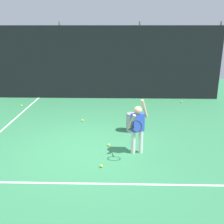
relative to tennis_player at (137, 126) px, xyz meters
The scene contains 13 objects.
ground_plane 1.46m from the tennis_player, behind, with size 20.00×20.00×0.00m, color #2D7247.
court_line_baseline 2.01m from the tennis_player, 132.18° to the right, with size 9.00×0.05×0.00m, color white.
back_fence_windscreen 5.56m from the tennis_player, 103.24° to the left, with size 10.14×0.08×3.05m, color black.
fence_post_1 6.21m from the tennis_player, 118.16° to the left, with size 0.09×0.09×3.20m, color slate.
fence_post_2 5.50m from the tennis_player, 86.00° to the left, with size 0.09×0.09×3.20m, color slate.
fence_post_3 6.60m from the tennis_player, 55.98° to the left, with size 0.09×0.09×3.20m, color slate.
tennis_player is the anchor object (origin of this frame).
ball_hopper 1.53m from the tennis_player, 91.83° to the left, with size 0.38×0.38×0.56m.
tennis_ball_0 5.88m from the tennis_player, 137.22° to the left, with size 0.07×0.07×0.07m, color #CCE033.
tennis_ball_1 1.31m from the tennis_player, 138.54° to the right, with size 0.07×0.07×0.07m, color #CCE033.
tennis_ball_2 1.06m from the tennis_player, 151.77° to the left, with size 0.07×0.07×0.07m, color #CCE033.
tennis_ball_3 2.92m from the tennis_player, 125.67° to the left, with size 0.07×0.07×0.07m, color #CCE033.
tennis_ball_4 5.20m from the tennis_player, 65.38° to the left, with size 0.07×0.07×0.07m, color #CCE033.
Camera 1 is at (0.81, -6.16, 2.99)m, focal length 42.87 mm.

